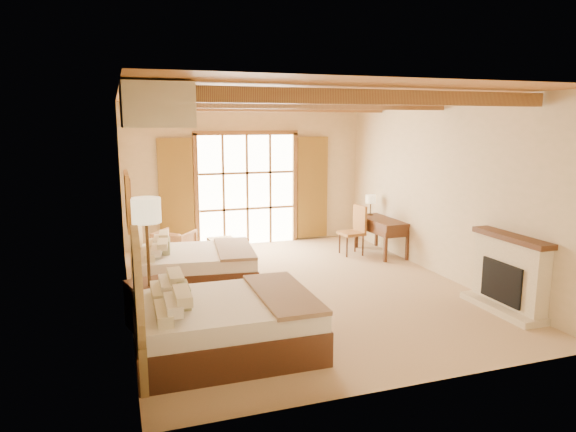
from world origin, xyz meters
name	(u,v)px	position (x,y,z in m)	size (l,w,h in m)	color
floor	(298,288)	(0.00, 0.00, 0.00)	(7.00, 7.00, 0.00)	tan
wall_back	(246,175)	(0.00, 3.50, 1.60)	(5.50, 5.50, 0.00)	beige
wall_left	(124,203)	(-2.75, 0.00, 1.60)	(7.00, 7.00, 0.00)	beige
wall_right	(440,188)	(2.75, 0.00, 1.60)	(7.00, 7.00, 0.00)	beige
ceiling	(299,96)	(0.00, 0.00, 3.20)	(7.00, 7.00, 0.00)	#AA6D33
ceiling_beams	(299,103)	(0.00, 0.00, 3.08)	(5.39, 4.60, 0.18)	olive
french_doors	(247,190)	(0.00, 3.44, 1.25)	(3.95, 0.08, 2.60)	white
fireplace	(508,277)	(2.60, -2.00, 0.51)	(0.46, 1.40, 1.16)	beige
painting	(128,200)	(-2.70, -0.75, 1.75)	(0.06, 0.95, 0.75)	#BF8139
canopy_valance	(154,106)	(-2.40, -2.00, 2.95)	(0.70, 1.40, 0.45)	beige
bed_near	(213,319)	(-1.82, -2.02, 0.43)	(2.17, 1.70, 1.42)	#4F2516
bed_far	(186,263)	(-1.78, 0.71, 0.40)	(2.19, 1.75, 1.33)	#4F2516
nightstand	(150,305)	(-2.50, -0.97, 0.33)	(0.54, 0.54, 0.65)	#4F2516
floor_lamp	(146,219)	(-2.50, -1.14, 1.55)	(0.39, 0.39, 1.83)	#3E2C19
armchair	(175,246)	(-1.79, 2.40, 0.32)	(0.69, 0.71, 0.65)	#B77C4D
ottoman	(222,248)	(-0.80, 2.47, 0.19)	(0.52, 0.52, 0.38)	#A78952
desk	(381,235)	(2.48, 1.63, 0.41)	(0.65, 1.43, 0.76)	#4F2516
desk_chair	(352,239)	(1.87, 1.76, 0.33)	(0.51, 0.51, 1.05)	#A16832
desk_lamp	(371,200)	(2.48, 2.15, 1.09)	(0.22, 0.22, 0.44)	#3E2C19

